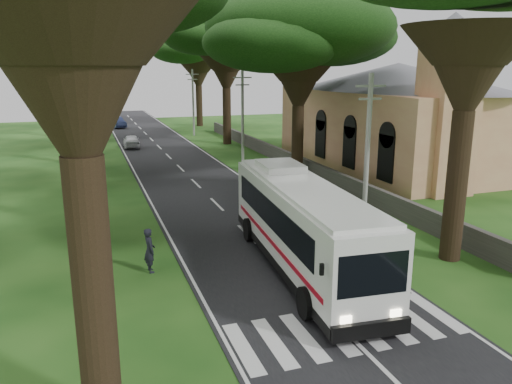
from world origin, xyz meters
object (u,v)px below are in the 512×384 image
Objects in this scene: pole_far at (193,101)px; distant_car_b at (116,122)px; pole_mid at (243,116)px; coach_bus at (301,223)px; church at (398,108)px; distant_car_a at (131,141)px; pedestrian at (150,250)px; pole_near at (367,154)px.

pole_far is 14.72m from distant_car_b.
pole_mid is 23.40m from coach_bus.
distant_car_b is (-8.50, 31.52, -3.42)m from pole_mid.
distant_car_a is (-20.64, 17.11, -4.20)m from church.
church is at bearing 51.57° from coach_bus.
distant_car_b reaches higher than distant_car_a.
coach_bus is (-17.06, -18.37, -2.94)m from church.
distant_car_b is at bearing -9.92° from pedestrian.
pole_mid is (-12.36, 4.45, -0.73)m from church.
pedestrian is (-2.48, -33.79, 0.23)m from distant_car_a.
church reaches higher than distant_car_a.
church is 12.76× the size of pedestrian.
church is 25.24m from coach_bus.
pole_mid is 20.00m from pole_far.
pole_near is 0.64× the size of coach_bus.
pedestrian is at bearing 88.63° from distant_car_a.
distant_car_a is at bearing 123.16° from pole_mid.
pole_far reaches higher than pedestrian.
pole_far is at bearing -135.58° from distant_car_a.
coach_bus is (-4.70, -2.82, -2.21)m from pole_near.
pole_far is at bearing 90.00° from pole_mid.
pole_far is at bearing 90.00° from pole_near.
pedestrian is at bearing -104.65° from pole_far.
coach_bus is 3.16× the size of distant_car_a.
distant_car_b is 52.70m from pedestrian.
pole_mid is 4.25× the size of pedestrian.
pole_near is 1.00× the size of pole_mid.
pole_near is 4.25× the size of pedestrian.
pole_far is 43.13m from coach_bus.
pedestrian is (-10.75, -1.13, -3.24)m from pole_near.
pole_near is 1.00× the size of pole_far.
pole_near and pole_mid have the same top height.
pole_mid reaches higher than coach_bus.
pedestrian is at bearing -116.96° from pole_mid.
pole_near is at bearing -91.47° from pedestrian.
coach_bus is at bearing -100.12° from distant_car_b.
pole_mid is at bearing 160.19° from church.
pole_far reaches higher than distant_car_b.
pole_mid is (0.00, 20.00, 0.00)m from pole_near.
pole_mid is 2.01× the size of distant_car_a.
church is at bearing -74.01° from distant_car_b.
church reaches higher than pole_mid.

